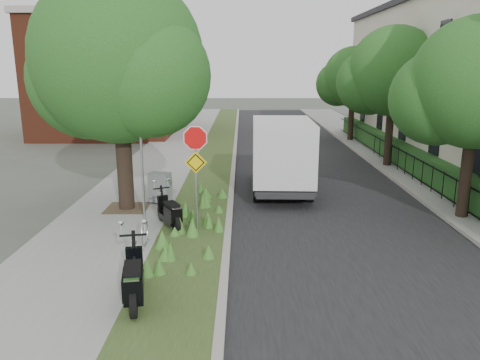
# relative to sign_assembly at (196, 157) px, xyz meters

# --- Properties ---
(ground) EXTENTS (120.00, 120.00, 0.00)m
(ground) POSITION_rel_sign_assembly_xyz_m (1.40, -0.58, -2.33)
(ground) COLOR #4C5147
(ground) RESTS_ON ground
(sidewalk_near) EXTENTS (3.50, 60.00, 0.12)m
(sidewalk_near) POSITION_rel_sign_assembly_xyz_m (-2.85, 9.42, -2.27)
(sidewalk_near) COLOR gray
(sidewalk_near) RESTS_ON ground
(verge) EXTENTS (2.00, 60.00, 0.12)m
(verge) POSITION_rel_sign_assembly_xyz_m (-0.10, 9.42, -2.27)
(verge) COLOR #32441D
(verge) RESTS_ON ground
(kerb_near) EXTENTS (0.20, 60.00, 0.13)m
(kerb_near) POSITION_rel_sign_assembly_xyz_m (0.90, 9.42, -2.26)
(kerb_near) COLOR #9E9991
(kerb_near) RESTS_ON ground
(road) EXTENTS (7.00, 60.00, 0.01)m
(road) POSITION_rel_sign_assembly_xyz_m (4.40, 9.42, -2.32)
(road) COLOR black
(road) RESTS_ON ground
(kerb_far) EXTENTS (0.20, 60.00, 0.13)m
(kerb_far) POSITION_rel_sign_assembly_xyz_m (7.90, 9.42, -2.26)
(kerb_far) COLOR #9E9991
(kerb_far) RESTS_ON ground
(footpath_far) EXTENTS (3.20, 60.00, 0.12)m
(footpath_far) POSITION_rel_sign_assembly_xyz_m (9.60, 9.42, -2.27)
(footpath_far) COLOR gray
(footpath_far) RESTS_ON ground
(street_tree_main) EXTENTS (6.21, 5.54, 7.66)m
(street_tree_main) POSITION_rel_sign_assembly_xyz_m (-2.68, 2.28, 2.48)
(street_tree_main) COLOR black
(street_tree_main) RESTS_ON ground
(bare_post) EXTENTS (0.08, 0.08, 4.00)m
(bare_post) POSITION_rel_sign_assembly_xyz_m (-1.80, 1.22, -0.21)
(bare_post) COLOR #A5A8AD
(bare_post) RESTS_ON ground
(bike_hoop) EXTENTS (0.06, 0.78, 0.77)m
(bike_hoop) POSITION_rel_sign_assembly_xyz_m (-1.30, -1.18, -1.83)
(bike_hoop) COLOR #A5A8AD
(bike_hoop) RESTS_ON ground
(sign_assembly) EXTENTS (0.94, 0.08, 3.22)m
(sign_assembly) POSITION_rel_sign_assembly_xyz_m (0.00, 0.00, 0.00)
(sign_assembly) COLOR #A5A8AD
(sign_assembly) RESTS_ON ground
(fence_far) EXTENTS (0.04, 24.00, 1.00)m
(fence_far) POSITION_rel_sign_assembly_xyz_m (8.60, 9.42, -1.66)
(fence_far) COLOR black
(fence_far) RESTS_ON ground
(hedge_far) EXTENTS (1.00, 24.00, 1.10)m
(hedge_far) POSITION_rel_sign_assembly_xyz_m (9.30, 9.42, -1.66)
(hedge_far) COLOR #1D4217
(hedge_far) RESTS_ON footpath_far
(brick_building) EXTENTS (9.40, 10.40, 8.30)m
(brick_building) POSITION_rel_sign_assembly_xyz_m (-8.10, 21.42, 1.88)
(brick_building) COLOR maroon
(brick_building) RESTS_ON ground
(far_tree_a) EXTENTS (4.60, 4.10, 6.22)m
(far_tree_a) POSITION_rel_sign_assembly_xyz_m (8.34, 1.46, 1.80)
(far_tree_a) COLOR black
(far_tree_a) RESTS_ON ground
(far_tree_b) EXTENTS (4.83, 4.31, 6.56)m
(far_tree_b) POSITION_rel_sign_assembly_xyz_m (8.34, 9.46, 2.04)
(far_tree_b) COLOR black
(far_tree_b) RESTS_ON ground
(far_tree_c) EXTENTS (4.37, 3.89, 5.93)m
(far_tree_c) POSITION_rel_sign_assembly_xyz_m (8.34, 17.46, 1.63)
(far_tree_c) COLOR black
(far_tree_c) RESTS_ON ground
(scooter_near) EXTENTS (0.97, 1.57, 0.83)m
(scooter_near) POSITION_rel_sign_assembly_xyz_m (-0.81, 0.22, -1.81)
(scooter_near) COLOR black
(scooter_near) RESTS_ON ground
(scooter_far) EXTENTS (0.64, 1.94, 0.93)m
(scooter_far) POSITION_rel_sign_assembly_xyz_m (-0.86, -4.40, -1.75)
(scooter_far) COLOR black
(scooter_far) RESTS_ON ground
(box_truck) EXTENTS (2.28, 5.43, 2.44)m
(box_truck) POSITION_rel_sign_assembly_xyz_m (2.84, 4.88, -0.74)
(box_truck) COLOR #262628
(box_truck) RESTS_ON ground
(utility_cabinet) EXTENTS (0.94, 0.77, 1.08)m
(utility_cabinet) POSITION_rel_sign_assembly_xyz_m (-1.58, 2.92, -1.69)
(utility_cabinet) COLOR #262628
(utility_cabinet) RESTS_ON ground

